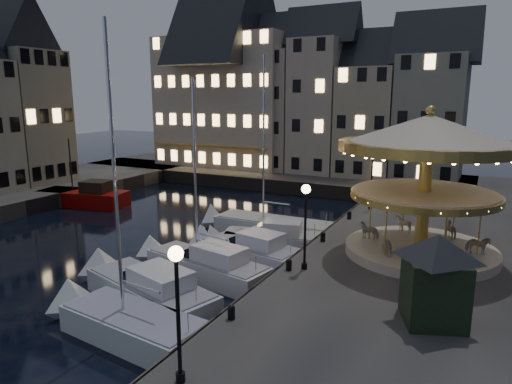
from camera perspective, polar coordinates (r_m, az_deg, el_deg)
The scene contains 29 objects.
ground at distance 25.49m, azimuth -10.40°, elevation -10.19°, with size 160.00×160.00×0.00m, color black.
quay_east at distance 26.16m, azimuth 24.38°, elevation -8.98°, with size 16.00×56.00×1.30m, color #474442.
quay_north at distance 52.55m, azimuth 1.18°, elevation 2.21°, with size 44.00×12.00×1.30m, color #474442.
quaywall_e at distance 27.53m, azimuth 7.45°, elevation -6.95°, with size 0.15×44.00×1.30m, color #47423A.
quaywall_n at distance 46.39m, azimuth 0.17°, elevation 0.91°, with size 48.00×0.15×1.30m, color #47423A.
streetlamp_a at distance 13.31m, azimuth -9.80°, elevation -12.62°, with size 0.44×0.44×4.17m.
streetlamp_b at distance 21.67m, azimuth 6.20°, elevation -2.83°, with size 0.44×0.44×4.17m.
streetlamp_c at distance 34.37m, azimuth 14.29°, elevation 2.35°, with size 0.44×0.44×4.17m.
bollard_a at distance 17.65m, azimuth -3.11°, elevation -14.70°, with size 0.30×0.30×0.57m.
bollard_b at distance 22.17m, azimuth 4.12°, elevation -9.00°, with size 0.30×0.30×0.57m.
bollard_c at distance 26.60m, azimuth 8.36°, elevation -5.50°, with size 0.30×0.30×0.57m.
bollard_d at distance 31.67m, azimuth 11.58°, elevation -2.78°, with size 0.30×0.30×0.57m.
townhouse_na at distance 59.40m, azimuth -8.11°, elevation 10.13°, with size 5.50×8.00×12.80m.
townhouse_nb at distance 56.44m, azimuth -3.51°, elevation 10.64°, with size 6.16×8.00×13.80m.
townhouse_nc at distance 53.61m, azimuth 2.17°, elevation 11.13°, with size 6.82×8.00×14.80m.
townhouse_nd at distance 51.45m, azimuth 8.11°, elevation 11.54°, with size 5.50×8.00×15.80m.
townhouse_ne at distance 49.96m, azimuth 14.06°, elevation 9.58°, with size 6.16×8.00×12.80m.
townhouse_nf at distance 48.92m, azimuth 21.09°, elevation 9.69°, with size 6.82×8.00×13.80m.
townhouse_wc at distance 50.23m, azimuth -27.27°, elevation 9.44°, with size 8.80×5.50×14.20m.
hotel_corner at distance 56.40m, azimuth -3.48°, elevation 12.17°, with size 17.60×9.00×16.80m.
motorboat_a at distance 19.80m, azimuth -16.07°, elevation -15.51°, with size 7.41×3.11×12.27m.
motorboat_b at distance 22.46m, azimuth -13.65°, elevation -11.68°, with size 8.43×4.51×2.15m.
motorboat_c at distance 24.85m, azimuth -6.80°, elevation -8.98°, with size 8.36×3.57×11.06m.
motorboat_d at distance 26.83m, azimuth -1.34°, elevation -7.38°, with size 7.22×3.52×2.15m.
motorboat_e at distance 28.74m, azimuth 1.08°, elevation -6.06°, with size 7.06×3.50×2.15m.
motorboat_f at distance 32.11m, azimuth 1.32°, elevation -4.32°, with size 9.42×2.53×12.56m.
red_fishing_boat at distance 43.08m, azimuth -20.63°, elevation -0.65°, with size 8.31×4.21×6.08m.
carousel at distance 24.62m, azimuth 20.62°, elevation 3.92°, with size 8.86×8.86×7.75m.
ticket_kiosk at distance 17.87m, azimuth 21.63°, elevation -8.32°, with size 3.28×3.28×3.84m.
Camera 1 is at (14.59, -18.61, 9.50)m, focal length 32.00 mm.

